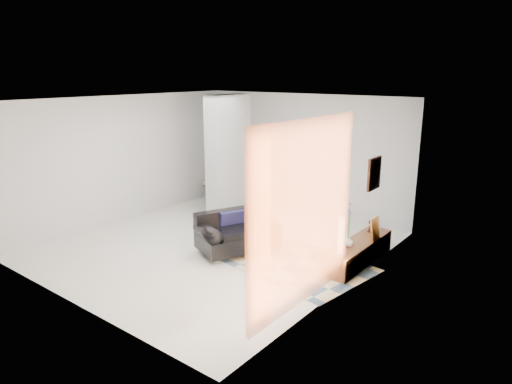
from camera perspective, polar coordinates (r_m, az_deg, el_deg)
The scene contains 17 objects.
floor at distance 8.99m, azimuth -4.74°, elevation -6.67°, with size 6.00×6.00×0.00m, color silver.
ceiling at distance 8.39m, azimuth -5.15°, elevation 11.43°, with size 6.00×6.00×0.00m, color white.
wall_back at distance 10.93m, azimuth 5.79°, elevation 4.80°, with size 6.00×6.00×0.00m, color silver.
wall_front at distance 6.77m, azimuth -22.39°, elevation -2.52°, with size 6.00×6.00×0.00m, color silver.
wall_left at distance 10.61m, azimuth -15.97°, elevation 3.99°, with size 6.00×6.00×0.00m, color silver.
wall_right at distance 7.07m, azimuth 11.73°, elevation -0.99°, with size 6.00×6.00×0.00m, color silver.
partition_column at distance 10.47m, azimuth -3.45°, elevation 4.40°, with size 0.35×1.20×2.80m, color #ABB0B2.
hallway_door at distance 12.19m, azimuth -2.76°, elevation 4.08°, with size 0.85×0.06×2.04m, color white.
curtain at distance 6.12m, azimuth 6.28°, elevation -2.75°, with size 2.55×2.55×0.00m, color #D86A38.
wall_art at distance 7.82m, azimuth 14.56°, elevation 2.25°, with size 0.04×0.45×0.55m, color #3E1C11.
media_console at distance 8.32m, azimuth 12.65°, elevation -7.32°, with size 0.45×1.87×0.80m.
loveseat at distance 8.59m, azimuth -2.46°, elevation -5.13°, with size 1.36×1.67×0.76m.
daybed at distance 11.96m, azimuth -3.09°, elevation 0.90°, with size 1.96×1.17×0.77m.
area_rug at distance 8.22m, azimuth 4.53°, elevation -8.76°, with size 2.65×1.76×0.01m, color beige.
cylinder_lamp at distance 7.59m, azimuth 10.58°, elevation -5.34°, with size 0.11×0.11×0.61m, color white.
bronze_figurine at distance 8.74m, azimuth 14.14°, elevation -4.15°, with size 0.11×0.11×0.23m, color black, non-canonical shape.
vase at distance 7.96m, azimuth 11.43°, elevation -6.06°, with size 0.17×0.17×0.18m, color silver.
Camera 1 is at (5.69, -6.14, 3.29)m, focal length 32.00 mm.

